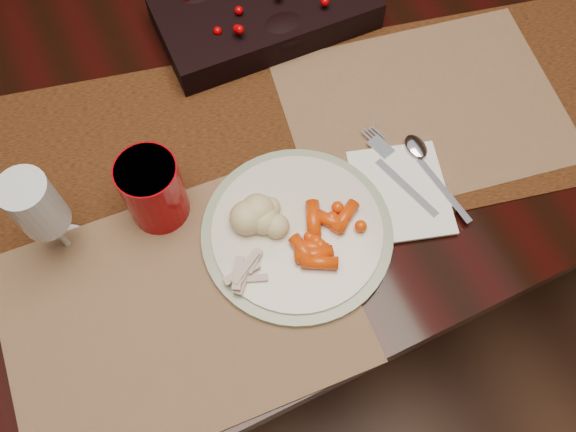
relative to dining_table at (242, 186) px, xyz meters
name	(u,v)px	position (x,y,z in m)	size (l,w,h in m)	color
floor	(252,251)	(0.00, 0.00, -0.38)	(5.00, 5.00, 0.00)	black
dining_table	(242,186)	(0.00, 0.00, 0.00)	(1.80, 1.00, 0.75)	black
table_runner	(296,137)	(0.05, -0.15, 0.38)	(1.68, 0.35, 0.00)	#522C14
centerpiece	(265,8)	(0.10, 0.07, 0.41)	(0.34, 0.18, 0.07)	black
placemat_main	(423,109)	(0.25, -0.19, 0.38)	(0.42, 0.30, 0.00)	#9A7159
placemat_second	(179,309)	(-0.21, -0.33, 0.38)	(0.45, 0.33, 0.00)	#995A3E
dinner_plate	(297,232)	(-0.02, -0.30, 0.39)	(0.26, 0.26, 0.01)	silver
baby_carrots	(327,238)	(0.01, -0.33, 0.40)	(0.10, 0.08, 0.02)	#DF3D06
mashed_potatoes	(265,215)	(-0.05, -0.27, 0.42)	(0.08, 0.07, 0.05)	tan
turkey_shreds	(248,274)	(-0.11, -0.33, 0.40)	(0.06, 0.05, 0.01)	tan
napkin	(401,192)	(0.14, -0.30, 0.38)	(0.13, 0.15, 0.01)	white
fork	(400,177)	(0.15, -0.28, 0.39)	(0.02, 0.15, 0.00)	silver
spoon	(435,176)	(0.20, -0.30, 0.39)	(0.03, 0.15, 0.00)	#AFB1CE
red_cup	(153,190)	(-0.18, -0.18, 0.44)	(0.08, 0.08, 0.11)	#8D0006
wine_glass	(47,219)	(-0.31, -0.18, 0.46)	(0.06, 0.06, 0.17)	silver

